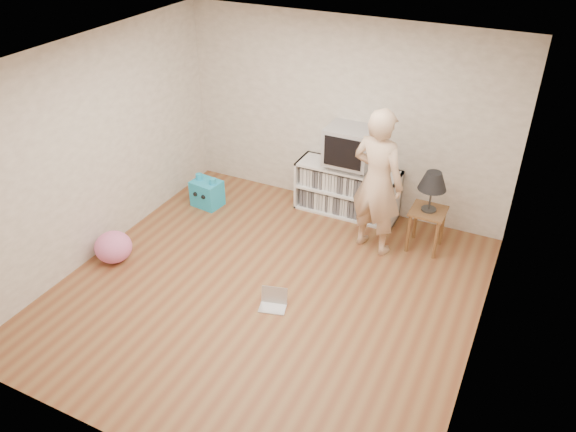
% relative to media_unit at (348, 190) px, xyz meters
% --- Properties ---
extents(ground, '(4.50, 4.50, 0.00)m').
position_rel_media_unit_xyz_m(ground, '(-0.18, -2.04, -0.35)').
color(ground, brown).
rests_on(ground, ground).
extents(walls, '(4.52, 4.52, 2.60)m').
position_rel_media_unit_xyz_m(walls, '(-0.18, -2.04, 0.95)').
color(walls, '#B8AEA1').
rests_on(walls, ground).
extents(ceiling, '(4.50, 4.50, 0.01)m').
position_rel_media_unit_xyz_m(ceiling, '(-0.18, -2.04, 2.25)').
color(ceiling, white).
rests_on(ceiling, walls).
extents(media_unit, '(1.40, 0.45, 0.70)m').
position_rel_media_unit_xyz_m(media_unit, '(0.00, 0.00, 0.00)').
color(media_unit, white).
rests_on(media_unit, ground).
extents(dvd_deck, '(0.45, 0.35, 0.07)m').
position_rel_media_unit_xyz_m(dvd_deck, '(0.00, -0.02, 0.39)').
color(dvd_deck, gray).
rests_on(dvd_deck, media_unit).
extents(crt_tv, '(0.60, 0.53, 0.50)m').
position_rel_media_unit_xyz_m(crt_tv, '(0.00, -0.02, 0.67)').
color(crt_tv, '#A0A0A5').
rests_on(crt_tv, dvd_deck).
extents(side_table, '(0.42, 0.42, 0.55)m').
position_rel_media_unit_xyz_m(side_table, '(1.19, -0.39, 0.07)').
color(side_table, brown).
rests_on(side_table, ground).
extents(table_lamp, '(0.34, 0.34, 0.52)m').
position_rel_media_unit_xyz_m(table_lamp, '(1.19, -0.39, 0.59)').
color(table_lamp, '#333333').
rests_on(table_lamp, side_table).
extents(person, '(0.76, 0.60, 1.85)m').
position_rel_media_unit_xyz_m(person, '(0.59, -0.65, 0.57)').
color(person, beige).
rests_on(person, ground).
extents(laptop, '(0.34, 0.30, 0.20)m').
position_rel_media_unit_xyz_m(laptop, '(-0.01, -2.20, -0.30)').
color(laptop, silver).
rests_on(laptop, ground).
extents(plush_blue, '(0.43, 0.38, 0.46)m').
position_rel_media_unit_xyz_m(plush_blue, '(-1.84, -0.69, -0.16)').
color(plush_blue, '#1BA0D1').
rests_on(plush_blue, ground).
extents(plush_pink, '(0.49, 0.49, 0.38)m').
position_rel_media_unit_xyz_m(plush_pink, '(-2.13, -2.30, -0.16)').
color(plush_pink, pink).
rests_on(plush_pink, ground).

